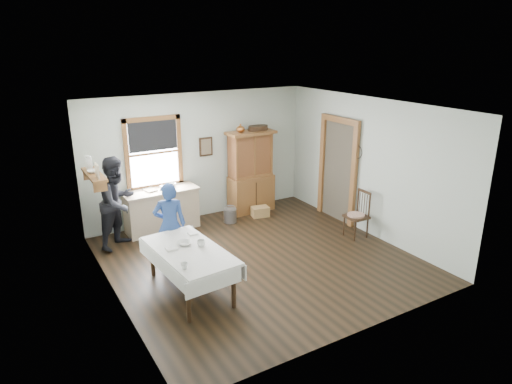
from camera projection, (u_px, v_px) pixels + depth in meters
room at (260, 187)px, 7.69m from camera, size 5.01×5.01×2.70m
window at (153, 149)px, 9.13m from camera, size 1.18×0.07×1.48m
doorway at (338, 167)px, 9.64m from camera, size 0.09×1.14×2.22m
wall_shelf at (93, 173)px, 7.73m from camera, size 0.24×1.00×0.44m
framed_picture at (206, 147)px, 9.71m from camera, size 0.30×0.04×0.40m
rug_beater at (358, 146)px, 9.01m from camera, size 0.01×0.27×0.27m
work_counter at (162, 210)px, 9.26m from camera, size 1.51×0.61×0.86m
china_hutch at (251, 172)px, 10.16m from camera, size 1.09×0.53×1.83m
dining_table at (190, 270)px, 7.01m from camera, size 1.05×1.81×0.70m
spindle_chair at (356, 214)px, 8.92m from camera, size 0.44×0.44×0.94m
pail at (230, 215)px, 9.74m from camera, size 0.36×0.36×0.30m
wicker_basket at (260, 211)px, 10.07m from camera, size 0.42×0.33×0.22m
woman_blue at (170, 228)px, 7.70m from camera, size 0.59×0.48×1.39m
figure_dark at (118, 206)px, 8.43m from camera, size 0.99×0.95×1.61m
table_cup_a at (201, 243)px, 7.00m from camera, size 0.15×0.15×0.10m
table_cup_b at (184, 266)px, 6.30m from camera, size 0.11×0.11×0.09m
table_bowl at (184, 243)px, 7.05m from camera, size 0.30×0.30×0.06m
counter_book at (145, 191)px, 9.02m from camera, size 0.22×0.27×0.02m
counter_bowl at (171, 185)px, 9.33m from camera, size 0.24×0.24×0.07m
shelf_bowl at (93, 171)px, 7.73m from camera, size 0.22×0.22×0.05m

